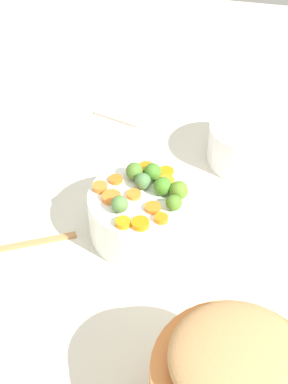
% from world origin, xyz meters
% --- Properties ---
extents(tabletop, '(2.40, 2.40, 0.02)m').
position_xyz_m(tabletop, '(0.00, 0.00, 0.01)').
color(tabletop, silver).
rests_on(tabletop, ground).
extents(serving_bowl_carrots, '(0.22, 0.22, 0.10)m').
position_xyz_m(serving_bowl_carrots, '(0.03, 0.02, 0.07)').
color(serving_bowl_carrots, white).
rests_on(serving_bowl_carrots, tabletop).
extents(stuffing_mound, '(0.19, 0.19, 0.05)m').
position_xyz_m(stuffing_mound, '(-0.18, 0.38, 0.19)').
color(stuffing_mound, tan).
rests_on(stuffing_mound, metal_pot).
extents(carrot_slice_0, '(0.04, 0.04, 0.01)m').
position_xyz_m(carrot_slice_0, '(0.05, -0.06, 0.12)').
color(carrot_slice_0, orange).
rests_on(carrot_slice_0, serving_bowl_carrots).
extents(carrot_slice_1, '(0.03, 0.03, 0.01)m').
position_xyz_m(carrot_slice_1, '(0.12, 0.02, 0.12)').
color(carrot_slice_1, orange).
rests_on(carrot_slice_1, serving_bowl_carrots).
extents(carrot_slice_2, '(0.04, 0.04, 0.01)m').
position_xyz_m(carrot_slice_2, '(-0.01, 0.08, 0.12)').
color(carrot_slice_2, orange).
rests_on(carrot_slice_2, serving_bowl_carrots).
extents(carrot_slice_3, '(0.04, 0.04, 0.01)m').
position_xyz_m(carrot_slice_3, '(0.09, 0.04, 0.12)').
color(carrot_slice_3, orange).
rests_on(carrot_slice_3, serving_bowl_carrots).
extents(carrot_slice_4, '(0.04, 0.04, 0.01)m').
position_xyz_m(carrot_slice_4, '(0.05, 0.02, 0.12)').
color(carrot_slice_4, orange).
rests_on(carrot_slice_4, serving_bowl_carrots).
extents(carrot_slice_5, '(0.05, 0.05, 0.01)m').
position_xyz_m(carrot_slice_5, '(-0.00, -0.03, 0.12)').
color(carrot_slice_5, orange).
rests_on(carrot_slice_5, serving_bowl_carrots).
extents(carrot_slice_6, '(0.04, 0.04, 0.01)m').
position_xyz_m(carrot_slice_6, '(0.01, 0.05, 0.12)').
color(carrot_slice_6, orange).
rests_on(carrot_slice_6, serving_bowl_carrots).
extents(carrot_slice_7, '(0.04, 0.04, 0.01)m').
position_xyz_m(carrot_slice_7, '(0.01, -0.06, 0.12)').
color(carrot_slice_7, orange).
rests_on(carrot_slice_7, serving_bowl_carrots).
extents(carrot_slice_8, '(0.03, 0.03, 0.01)m').
position_xyz_m(carrot_slice_8, '(0.10, -0.02, 0.12)').
color(carrot_slice_8, orange).
rests_on(carrot_slice_8, serving_bowl_carrots).
extents(carrot_slice_9, '(0.03, 0.03, 0.01)m').
position_xyz_m(carrot_slice_9, '(0.05, 0.10, 0.12)').
color(carrot_slice_9, orange).
rests_on(carrot_slice_9, serving_bowl_carrots).
extents(carrot_slice_10, '(0.04, 0.04, 0.01)m').
position_xyz_m(carrot_slice_10, '(0.02, 0.10, 0.12)').
color(carrot_slice_10, orange).
rests_on(carrot_slice_10, serving_bowl_carrots).
extents(brussels_sprout_0, '(0.03, 0.03, 0.03)m').
position_xyz_m(brussels_sprout_0, '(0.07, 0.07, 0.13)').
color(brussels_sprout_0, '#53813F').
rests_on(brussels_sprout_0, serving_bowl_carrots).
extents(brussels_sprout_1, '(0.04, 0.04, 0.04)m').
position_xyz_m(brussels_sprout_1, '(0.03, -0.04, 0.13)').
color(brussels_sprout_1, '#448026').
rests_on(brussels_sprout_1, serving_bowl_carrots).
extents(brussels_sprout_2, '(0.04, 0.04, 0.04)m').
position_xyz_m(brussels_sprout_2, '(-0.03, 0.01, 0.14)').
color(brussels_sprout_2, '#5A8425').
rests_on(brussels_sprout_2, serving_bowl_carrots).
extents(brussels_sprout_3, '(0.03, 0.03, 0.03)m').
position_xyz_m(brussels_sprout_3, '(-0.03, 0.04, 0.13)').
color(brussels_sprout_3, '#4D7F25').
rests_on(brussels_sprout_3, serving_bowl_carrots).
extents(brussels_sprout_4, '(0.04, 0.04, 0.04)m').
position_xyz_m(brussels_sprout_4, '(0.06, -0.03, 0.13)').
color(brussels_sprout_4, '#4F7D2C').
rests_on(brussels_sprout_4, serving_bowl_carrots).
extents(brussels_sprout_5, '(0.04, 0.04, 0.04)m').
position_xyz_m(brussels_sprout_5, '(0.00, 0.00, 0.14)').
color(brussels_sprout_5, '#448525').
rests_on(brussels_sprout_5, serving_bowl_carrots).
extents(brussels_sprout_6, '(0.03, 0.03, 0.03)m').
position_xyz_m(brussels_sprout_6, '(0.04, -0.01, 0.13)').
color(brussels_sprout_6, '#4B7942').
rests_on(brussels_sprout_6, serving_bowl_carrots).
extents(casserole_dish, '(0.19, 0.19, 0.10)m').
position_xyz_m(casserole_dish, '(-0.15, -0.27, 0.07)').
color(casserole_dish, white).
rests_on(casserole_dish, tabletop).
extents(dish_towel, '(0.16, 0.15, 0.01)m').
position_xyz_m(dish_towel, '(0.18, -0.42, 0.02)').
color(dish_towel, '#CAAC9B').
rests_on(dish_towel, tabletop).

